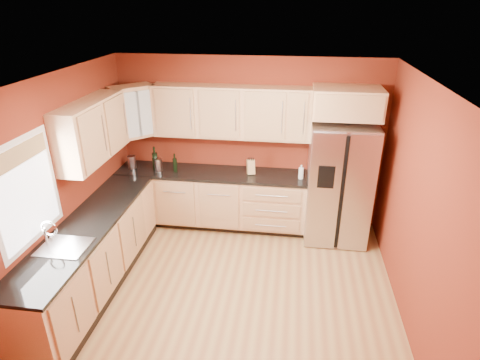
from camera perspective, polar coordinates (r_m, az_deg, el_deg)
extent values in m
plane|color=#935F38|center=(5.10, -1.50, -16.45)|extent=(4.00, 4.00, 0.00)
plane|color=silver|center=(3.92, -1.93, 13.62)|extent=(4.00, 4.00, 0.00)
cube|color=maroon|center=(6.17, 1.37, 5.24)|extent=(4.00, 0.04, 2.60)
cube|color=maroon|center=(2.79, -9.00, -22.84)|extent=(4.00, 0.04, 2.60)
cube|color=maroon|center=(5.06, -24.66, -1.65)|extent=(0.04, 4.00, 2.60)
cube|color=maroon|center=(4.51, 24.35, -4.77)|extent=(0.04, 4.00, 2.60)
cube|color=tan|center=(6.33, -3.98, -2.81)|extent=(2.90, 0.60, 0.88)
cube|color=tan|center=(5.32, -20.24, -10.23)|extent=(0.60, 2.80, 0.88)
cube|color=black|center=(6.12, -4.13, 0.97)|extent=(2.90, 0.62, 0.04)
cube|color=black|center=(5.08, -20.89, -5.96)|extent=(0.62, 2.80, 0.04)
cube|color=tan|center=(5.89, -1.22, 9.64)|extent=(2.30, 0.33, 0.75)
cube|color=tan|center=(5.37, -20.23, 6.63)|extent=(0.33, 1.35, 0.75)
cube|color=tan|center=(6.12, -14.89, 9.40)|extent=(0.67, 0.67, 0.75)
cube|color=tan|center=(5.68, 14.97, 10.60)|extent=(0.92, 0.60, 0.40)
cube|color=#A7A7AC|center=(5.98, 13.85, -0.39)|extent=(0.90, 0.75, 1.78)
cube|color=white|center=(4.58, -28.12, -1.57)|extent=(0.03, 0.90, 1.00)
cylinder|color=#A7A7AC|center=(6.23, -11.55, 2.13)|extent=(0.15, 0.15, 0.19)
cylinder|color=#A7A7AC|center=(6.43, -15.13, 2.49)|extent=(0.16, 0.16, 0.20)
cube|color=tan|center=(6.00, 1.55, 1.89)|extent=(0.14, 0.13, 0.22)
cylinder|color=white|center=(5.90, 8.67, 1.16)|extent=(0.09, 0.09, 0.21)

